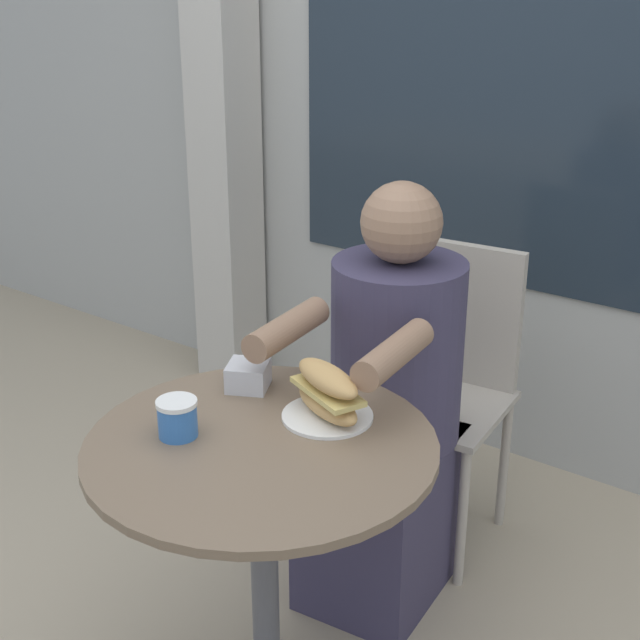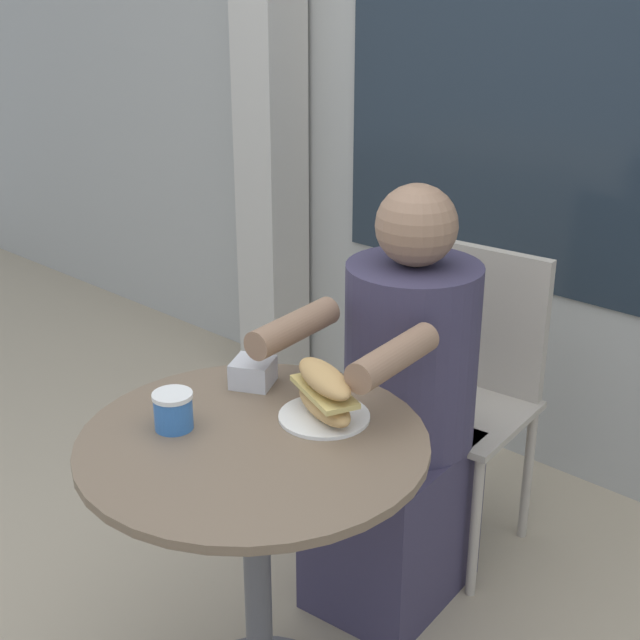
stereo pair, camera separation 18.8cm
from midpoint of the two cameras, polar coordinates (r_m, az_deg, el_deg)
The scene contains 8 objects.
storefront_wall at distance 2.81m, azimuth 19.92°, elevation 16.52°, with size 8.00×0.09×2.80m.
lattice_pillar at distance 3.38m, azimuth -1.61°, elevation 15.10°, with size 0.20×0.20×2.40m.
cafe_table at distance 1.93m, azimuth -1.31°, elevation -12.47°, with size 0.73×0.73×0.71m.
diner_chair at distance 2.58m, azimuth 11.79°, elevation -3.43°, with size 0.42×0.42×0.87m.
seated_diner at distance 2.33m, azimuth 7.52°, elevation -7.06°, with size 0.39×0.62×1.13m.
sandwich_on_plate at distance 1.88m, azimuth 3.14°, elevation -4.91°, with size 0.21×0.20×0.12m.
drink_cup at distance 1.86m, azimuth -6.53°, elevation -5.85°, with size 0.08×0.08×0.08m.
napkin_box at distance 2.04m, azimuth -1.69°, elevation -3.44°, with size 0.12×0.12×0.06m.
Camera 2 is at (1.17, -1.09, 1.62)m, focal length 50.00 mm.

